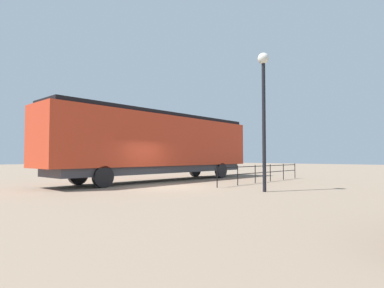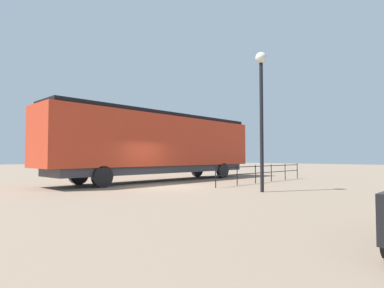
% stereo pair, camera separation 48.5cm
% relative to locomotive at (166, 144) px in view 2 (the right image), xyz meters
% --- Properties ---
extents(ground_plane, '(120.00, 120.00, 0.00)m').
position_rel_locomotive_xyz_m(ground_plane, '(3.19, -2.81, -2.43)').
color(ground_plane, '#84705B').
extents(locomotive, '(2.85, 15.38, 4.36)m').
position_rel_locomotive_xyz_m(locomotive, '(0.00, 0.00, 0.00)').
color(locomotive, red).
rests_on(locomotive, ground_plane).
extents(lamp_post, '(0.50, 0.50, 6.24)m').
position_rel_locomotive_xyz_m(lamp_post, '(8.18, -1.57, 1.89)').
color(lamp_post, black).
rests_on(lamp_post, ground_plane).
extents(platform_fence, '(0.05, 9.27, 1.08)m').
position_rel_locomotive_xyz_m(platform_fence, '(5.52, 3.07, -1.73)').
color(platform_fence, black).
rests_on(platform_fence, ground_plane).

